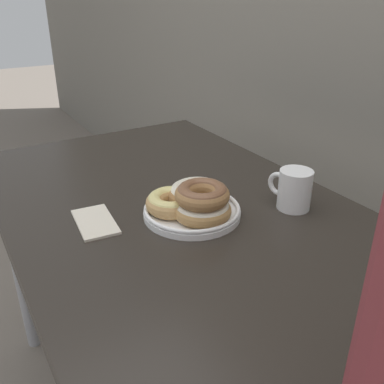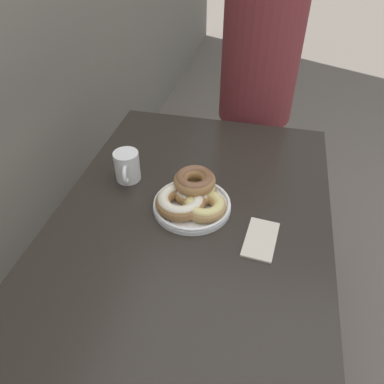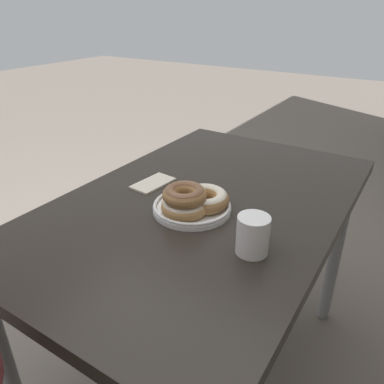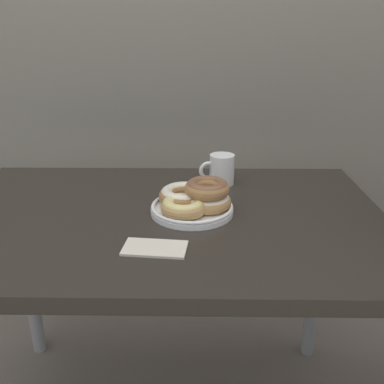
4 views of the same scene
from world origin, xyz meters
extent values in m
plane|color=#70665B|center=(0.00, 0.00, 0.00)|extent=(14.00, 14.00, 0.00)
cube|color=#28231E|center=(0.00, 0.38, 0.74)|extent=(1.21, 0.77, 0.04)
cylinder|color=#99999E|center=(-0.54, 0.06, 0.36)|extent=(0.05, 0.05, 0.72)
cylinder|color=#99999E|center=(0.54, 0.06, 0.36)|extent=(0.05, 0.05, 0.72)
cylinder|color=#99999E|center=(-0.54, 0.71, 0.36)|extent=(0.05, 0.05, 0.72)
cylinder|color=white|center=(0.08, 0.39, 0.77)|extent=(0.22, 0.22, 0.01)
torus|color=white|center=(0.08, 0.39, 0.78)|extent=(0.22, 0.22, 0.01)
torus|color=#B2844C|center=(0.12, 0.39, 0.79)|extent=(0.18, 0.18, 0.04)
torus|color=silver|center=(0.12, 0.39, 0.80)|extent=(0.17, 0.17, 0.03)
torus|color=#9E7042|center=(0.06, 0.41, 0.79)|extent=(0.20, 0.20, 0.04)
torus|color=silver|center=(0.06, 0.41, 0.80)|extent=(0.18, 0.18, 0.03)
torus|color=tan|center=(0.06, 0.35, 0.79)|extent=(0.14, 0.14, 0.04)
torus|color=#E0D17F|center=(0.06, 0.35, 0.80)|extent=(0.13, 0.13, 0.03)
torus|color=#9E7042|center=(0.12, 0.39, 0.83)|extent=(0.15, 0.15, 0.04)
torus|color=brown|center=(0.12, 0.39, 0.84)|extent=(0.14, 0.14, 0.03)
cylinder|color=white|center=(0.17, 0.61, 0.81)|extent=(0.08, 0.08, 0.10)
cylinder|color=#382114|center=(0.17, 0.61, 0.85)|extent=(0.06, 0.06, 0.00)
torus|color=white|center=(0.13, 0.60, 0.81)|extent=(0.06, 0.03, 0.06)
cube|color=beige|center=(0.00, 0.18, 0.76)|extent=(0.15, 0.09, 0.01)
camera|label=1|loc=(0.82, -0.06, 1.24)|focal=40.00mm
camera|label=2|loc=(-0.69, 0.21, 1.49)|focal=35.00mm
camera|label=3|loc=(0.87, 0.89, 1.29)|focal=35.00mm
camera|label=4|loc=(0.10, -0.67, 1.24)|focal=40.00mm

